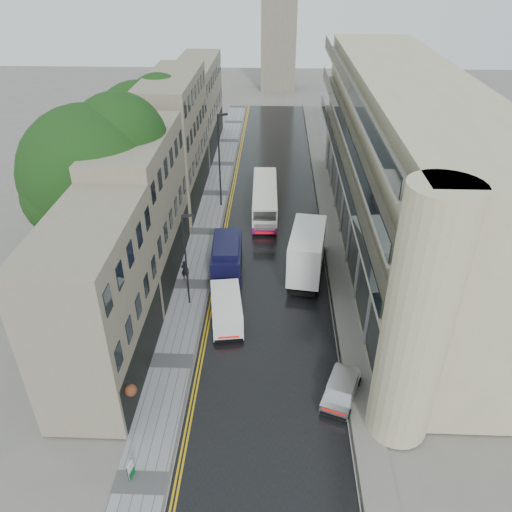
# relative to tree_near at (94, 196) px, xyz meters

# --- Properties ---
(road) EXTENTS (9.00, 85.00, 0.02)m
(road) POSITION_rel_tree_near_xyz_m (12.50, 7.50, -6.94)
(road) COLOR black
(road) RESTS_ON ground
(left_sidewalk) EXTENTS (2.70, 85.00, 0.12)m
(left_sidewalk) POSITION_rel_tree_near_xyz_m (6.65, 7.50, -6.89)
(left_sidewalk) COLOR gray
(left_sidewalk) RESTS_ON ground
(right_sidewalk) EXTENTS (1.80, 85.00, 0.12)m
(right_sidewalk) POSITION_rel_tree_near_xyz_m (17.90, 7.50, -6.89)
(right_sidewalk) COLOR slate
(right_sidewalk) RESTS_ON ground
(old_shop_row) EXTENTS (4.50, 56.00, 12.00)m
(old_shop_row) POSITION_rel_tree_near_xyz_m (3.05, 10.00, -0.95)
(old_shop_row) COLOR gray
(old_shop_row) RESTS_ON ground
(modern_block) EXTENTS (8.00, 40.00, 14.00)m
(modern_block) POSITION_rel_tree_near_xyz_m (22.80, 6.00, 0.05)
(modern_block) COLOR beige
(modern_block) RESTS_ON ground
(tree_near) EXTENTS (10.56, 10.56, 13.89)m
(tree_near) POSITION_rel_tree_near_xyz_m (0.00, 0.00, 0.00)
(tree_near) COLOR black
(tree_near) RESTS_ON ground
(tree_far) EXTENTS (9.24, 9.24, 12.46)m
(tree_far) POSITION_rel_tree_near_xyz_m (0.30, 13.00, -0.72)
(tree_far) COLOR black
(tree_far) RESTS_ON ground
(cream_bus) EXTENTS (2.44, 9.86, 2.68)m
(cream_bus) POSITION_rel_tree_near_xyz_m (10.89, 9.02, -5.59)
(cream_bus) COLOR white
(cream_bus) RESTS_ON road
(white_lorry) EXTENTS (3.50, 8.19, 4.16)m
(white_lorry) POSITION_rel_tree_near_xyz_m (14.05, -0.45, -4.84)
(white_lorry) COLOR white
(white_lorry) RESTS_ON road
(silver_hatchback) EXTENTS (2.72, 3.93, 1.35)m
(silver_hatchback) POSITION_rel_tree_near_xyz_m (15.68, -12.46, -6.25)
(silver_hatchback) COLOR silver
(silver_hatchback) RESTS_ON road
(white_van) EXTENTS (2.60, 4.81, 2.07)m
(white_van) POSITION_rel_tree_near_xyz_m (9.00, -6.80, -5.89)
(white_van) COLOR white
(white_van) RESTS_ON road
(navy_van) EXTENTS (2.48, 5.67, 2.84)m
(navy_van) POSITION_rel_tree_near_xyz_m (8.20, -0.65, -5.50)
(navy_van) COLOR black
(navy_van) RESTS_ON road
(pedestrian) EXTENTS (0.65, 0.46, 1.67)m
(pedestrian) POSITION_rel_tree_near_xyz_m (6.05, -0.19, -5.99)
(pedestrian) COLOR black
(pedestrian) RESTS_ON left_sidewalk
(lamp_post_near) EXTENTS (0.81, 0.34, 7.06)m
(lamp_post_near) POSITION_rel_tree_near_xyz_m (6.79, -3.15, -3.29)
(lamp_post_near) COLOR black
(lamp_post_near) RESTS_ON left_sidewalk
(lamp_post_far) EXTENTS (1.02, 0.61, 9.03)m
(lamp_post_far) POSITION_rel_tree_near_xyz_m (7.49, 12.95, -2.31)
(lamp_post_far) COLOR black
(lamp_post_far) RESTS_ON left_sidewalk
(estate_sign) EXTENTS (0.19, 0.56, 0.93)m
(estate_sign) POSITION_rel_tree_near_xyz_m (6.10, -17.10, -6.36)
(estate_sign) COLOR silver
(estate_sign) RESTS_ON left_sidewalk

